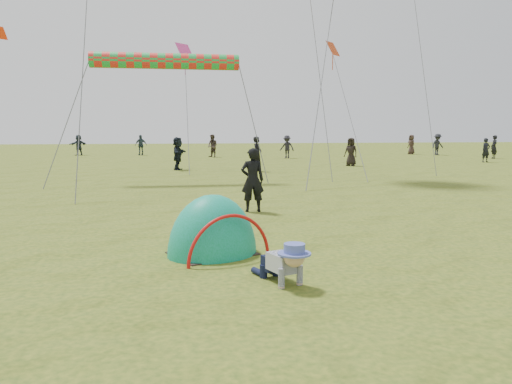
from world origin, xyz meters
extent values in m
plane|color=#2C4515|center=(0.00, 0.00, 0.00)|extent=(140.00, 140.00, 0.00)
ellipsoid|color=#058546|center=(-1.15, 1.65, 0.00)|extent=(2.04, 1.90, 2.10)
imported|color=black|center=(0.24, 6.01, 0.84)|extent=(0.62, 0.41, 1.69)
imported|color=black|center=(18.54, 23.15, 0.80)|extent=(0.62, 0.44, 1.59)
imported|color=#2C3B46|center=(-4.53, 36.14, 0.85)|extent=(1.08, 0.71, 1.70)
imported|color=black|center=(6.57, 29.66, 0.86)|extent=(1.27, 1.16, 1.71)
imported|color=black|center=(8.60, 21.48, 0.84)|extent=(0.95, 0.96, 1.67)
imported|color=#262F3B|center=(-9.67, 36.82, 0.86)|extent=(1.51, 1.47, 1.72)
imported|color=black|center=(21.67, 26.84, 0.86)|extent=(0.51, 0.69, 1.73)
imported|color=#3E322E|center=(1.17, 31.93, 0.88)|extent=(1.06, 1.09, 1.77)
imported|color=black|center=(20.16, 32.22, 0.89)|extent=(1.30, 0.97, 1.79)
imported|color=#352621|center=(18.66, 33.95, 0.85)|extent=(0.63, 0.89, 1.69)
imported|color=black|center=(-1.59, 20.14, 0.88)|extent=(0.93, 1.71, 1.76)
imported|color=black|center=(2.46, 18.52, 0.90)|extent=(0.71, 0.78, 1.80)
cylinder|color=red|center=(-2.05, 14.17, 4.92)|extent=(5.97, 0.64, 0.64)
plane|color=#E23A96|center=(-1.08, 21.96, 6.50)|extent=(1.10, 1.10, 0.90)
plane|color=#CA3F14|center=(6.07, 17.45, 6.13)|extent=(0.88, 0.88, 0.72)
camera|label=1|loc=(-1.78, -6.92, 2.18)|focal=35.00mm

